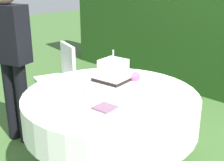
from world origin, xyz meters
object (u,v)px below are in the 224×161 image
object	(u,v)px
wedding_cake	(114,79)
garden_chair	(61,74)
cake_table	(111,109)
serving_plate_left	(163,103)
serving_plate_far	(58,112)
serving_plate_right	(78,78)
serving_plate_near	(38,93)
standing_person	(11,54)
napkin_stack	(105,108)

from	to	relation	value
wedding_cake	garden_chair	xyz separation A→B (m)	(-1.22, 0.32, -0.32)
cake_table	serving_plate_left	distance (m)	0.45
serving_plate_left	cake_table	bearing A→B (deg)	-160.52
wedding_cake	serving_plate_left	world-z (taller)	wedding_cake
serving_plate_left	wedding_cake	bearing A→B (deg)	-170.57
serving_plate_far	serving_plate_right	world-z (taller)	same
serving_plate_near	garden_chair	xyz separation A→B (m)	(-0.85, 0.81, -0.22)
wedding_cake	garden_chair	bearing A→B (deg)	165.21
serving_plate_right	serving_plate_left	bearing A→B (deg)	7.07
serving_plate_left	standing_person	distance (m)	1.57
wedding_cake	serving_plate_near	distance (m)	0.62
napkin_stack	garden_chair	size ratio (longest dim) A/B	0.16
napkin_stack	standing_person	xyz separation A→B (m)	(-1.27, -0.04, 0.16)
napkin_stack	standing_person	distance (m)	1.28
serving_plate_far	standing_person	world-z (taller)	standing_person
garden_chair	standing_person	distance (m)	0.78
cake_table	standing_person	xyz separation A→B (m)	(-1.10, -0.27, 0.30)
serving_plate_far	serving_plate_left	size ratio (longest dim) A/B	1.22
wedding_cake	napkin_stack	world-z (taller)	wedding_cake
wedding_cake	serving_plate_right	distance (m)	0.45
cake_table	serving_plate_near	bearing A→B (deg)	-134.44
napkin_stack	garden_chair	xyz separation A→B (m)	(-1.42, 0.62, -0.23)
standing_person	wedding_cake	bearing A→B (deg)	17.57
serving_plate_far	wedding_cake	bearing A→B (deg)	92.10
garden_chair	serving_plate_far	bearing A→B (deg)	-35.79
wedding_cake	standing_person	bearing A→B (deg)	-162.43
serving_plate_near	garden_chair	size ratio (longest dim) A/B	0.16
serving_plate_near	serving_plate_far	bearing A→B (deg)	-12.44
serving_plate_left	napkin_stack	distance (m)	0.44
serving_plate_right	serving_plate_near	bearing A→B (deg)	-82.18
wedding_cake	serving_plate_right	bearing A→B (deg)	-175.35
serving_plate_far	standing_person	xyz separation A→B (m)	(-1.09, 0.23, 0.16)
serving_plate_left	serving_plate_right	world-z (taller)	same
cake_table	standing_person	world-z (taller)	standing_person
cake_table	serving_plate_right	bearing A→B (deg)	175.67
wedding_cake	standing_person	world-z (taller)	standing_person
cake_table	serving_plate_left	bearing A→B (deg)	19.48
wedding_cake	serving_plate_right	size ratio (longest dim) A/B	2.80
cake_table	standing_person	size ratio (longest dim) A/B	0.88
serving_plate_far	garden_chair	size ratio (longest dim) A/B	0.16
serving_plate_far	napkin_stack	size ratio (longest dim) A/B	1.00
serving_plate_far	napkin_stack	distance (m)	0.33
cake_table	garden_chair	world-z (taller)	garden_chair
wedding_cake	standing_person	size ratio (longest dim) A/B	0.23
serving_plate_left	serving_plate_right	bearing A→B (deg)	-172.93
napkin_stack	serving_plate_near	bearing A→B (deg)	-161.98
serving_plate_far	napkin_stack	world-z (taller)	napkin_stack
serving_plate_right	garden_chair	bearing A→B (deg)	155.53
wedding_cake	serving_plate_far	world-z (taller)	wedding_cake
serving_plate_left	serving_plate_right	xyz separation A→B (m)	(-0.87, -0.11, 0.00)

